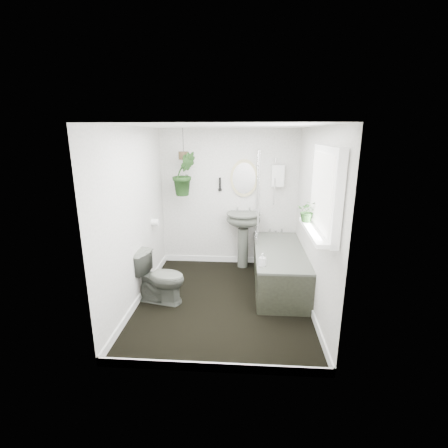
{
  "coord_description": "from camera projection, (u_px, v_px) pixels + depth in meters",
  "views": [
    {
      "loc": [
        0.28,
        -4.0,
        2.22
      ],
      "look_at": [
        0.0,
        0.15,
        1.05
      ],
      "focal_mm": 26.0,
      "sensor_mm": 36.0,
      "label": 1
    }
  ],
  "objects": [
    {
      "name": "toilet",
      "position": [
        160.0,
        277.0,
        4.36
      ],
      "size": [
        0.76,
        0.53,
        0.7
      ],
      "primitive_type": "imported",
      "rotation": [
        0.0,
        0.0,
        1.35
      ],
      "color": "#4D5148",
      "rests_on": "floor"
    },
    {
      "name": "pedestal_sink",
      "position": [
        243.0,
        240.0,
        5.48
      ],
      "size": [
        0.63,
        0.56,
        0.96
      ],
      "primitive_type": null,
      "rotation": [
        0.0,
        0.0,
        -0.16
      ],
      "color": "#4D5148",
      "rests_on": "floor"
    },
    {
      "name": "bathtub",
      "position": [
        279.0,
        268.0,
        4.81
      ],
      "size": [
        0.72,
        1.72,
        0.58
      ],
      "primitive_type": null,
      "color": "#4D5148",
      "rests_on": "floor"
    },
    {
      "name": "toilet_roll_holder",
      "position": [
        155.0,
        222.0,
        4.97
      ],
      "size": [
        0.11,
        0.11,
        0.11
      ],
      "primitive_type": "cylinder",
      "rotation": [
        0.0,
        1.57,
        0.0
      ],
      "color": "white",
      "rests_on": "wall_left"
    },
    {
      "name": "wall_front",
      "position": [
        212.0,
        261.0,
        2.8
      ],
      "size": [
        2.3,
        0.02,
        2.3
      ],
      "primitive_type": "cube",
      "color": "white",
      "rests_on": "ground"
    },
    {
      "name": "wall_left",
      "position": [
        135.0,
        218.0,
        4.23
      ],
      "size": [
        0.02,
        2.8,
        2.3
      ],
      "primitive_type": "cube",
      "color": "white",
      "rests_on": "ground"
    },
    {
      "name": "window_blinds",
      "position": [
        321.0,
        191.0,
        3.28
      ],
      "size": [
        0.01,
        0.86,
        0.76
      ],
      "primitive_type": "cube",
      "color": "white",
      "rests_on": "wall_right"
    },
    {
      "name": "floor",
      "position": [
        223.0,
        301.0,
        4.47
      ],
      "size": [
        2.3,
        2.8,
        0.02
      ],
      "primitive_type": "cube",
      "color": "black",
      "rests_on": "ground"
    },
    {
      "name": "ceiling",
      "position": [
        223.0,
        125.0,
        3.84
      ],
      "size": [
        2.3,
        2.8,
        0.02
      ],
      "primitive_type": "cube",
      "color": "white",
      "rests_on": "ground"
    },
    {
      "name": "window_recess",
      "position": [
        326.0,
        192.0,
        3.28
      ],
      "size": [
        0.08,
        1.0,
        0.9
      ],
      "primitive_type": "cube",
      "color": "white",
      "rests_on": "wall_right"
    },
    {
      "name": "hanging_plant",
      "position": [
        184.0,
        174.0,
        5.15
      ],
      "size": [
        0.47,
        0.44,
        0.69
      ],
      "primitive_type": "imported",
      "rotation": [
        0.0,
        0.0,
        0.44
      ],
      "color": "black",
      "rests_on": "ceiling"
    },
    {
      "name": "soap_bottle",
      "position": [
        262.0,
        260.0,
        4.13
      ],
      "size": [
        0.1,
        0.1,
        0.17
      ],
      "primitive_type": "imported",
      "rotation": [
        0.0,
        0.0,
        -0.38
      ],
      "color": "black",
      "rests_on": "bathtub"
    },
    {
      "name": "sill_plant",
      "position": [
        308.0,
        211.0,
        3.64
      ],
      "size": [
        0.26,
        0.23,
        0.25
      ],
      "primitive_type": "imported",
      "rotation": [
        0.0,
        0.0,
        -0.19
      ],
      "color": "black",
      "rests_on": "window_sill"
    },
    {
      "name": "skirting",
      "position": [
        223.0,
        297.0,
        4.45
      ],
      "size": [
        2.3,
        2.8,
        0.1
      ],
      "primitive_type": "cube",
      "color": "white",
      "rests_on": "floor"
    },
    {
      "name": "bath_screen",
      "position": [
        258.0,
        196.0,
        5.04
      ],
      "size": [
        0.04,
        0.72,
        1.4
      ],
      "primitive_type": null,
      "color": "silver",
      "rests_on": "bathtub"
    },
    {
      "name": "oval_mirror",
      "position": [
        244.0,
        178.0,
        5.36
      ],
      "size": [
        0.46,
        0.03,
        0.62
      ],
      "primitive_type": "ellipsoid",
      "color": "#C5BA86",
      "rests_on": "wall_back"
    },
    {
      "name": "wall_sconce",
      "position": [
        220.0,
        184.0,
        5.4
      ],
      "size": [
        0.04,
        0.04,
        0.22
      ],
      "primitive_type": "cylinder",
      "color": "black",
      "rests_on": "wall_back"
    },
    {
      "name": "window_sill",
      "position": [
        316.0,
        231.0,
        3.39
      ],
      "size": [
        0.18,
        1.0,
        0.04
      ],
      "primitive_type": "cube",
      "color": "white",
      "rests_on": "wall_right"
    },
    {
      "name": "shower_box",
      "position": [
        278.0,
        176.0,
        5.28
      ],
      "size": [
        0.2,
        0.1,
        0.35
      ],
      "primitive_type": "cube",
      "color": "white",
      "rests_on": "wall_back"
    },
    {
      "name": "hanging_pot",
      "position": [
        184.0,
        155.0,
        5.07
      ],
      "size": [
        0.16,
        0.16,
        0.12
      ],
      "primitive_type": "cylinder",
      "color": "#3E311E",
      "rests_on": "ceiling"
    },
    {
      "name": "wall_back",
      "position": [
        229.0,
        198.0,
        5.51
      ],
      "size": [
        2.3,
        0.02,
        2.3
      ],
      "primitive_type": "cube",
      "color": "white",
      "rests_on": "ground"
    },
    {
      "name": "wall_right",
      "position": [
        315.0,
        221.0,
        4.08
      ],
      "size": [
        0.02,
        2.8,
        2.3
      ],
      "primitive_type": "cube",
      "color": "white",
      "rests_on": "ground"
    }
  ]
}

